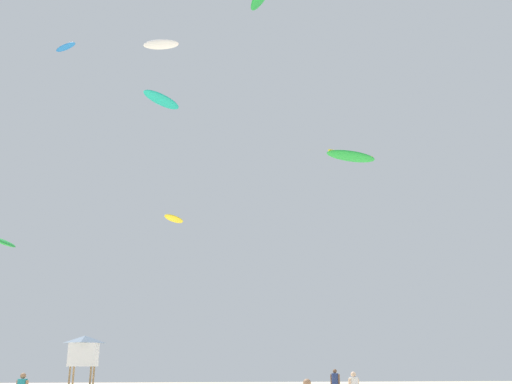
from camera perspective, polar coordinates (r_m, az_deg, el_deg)
The scene contains 8 objects.
person_right at distance 35.55m, azimuth 7.99°, elevation -18.44°, with size 0.51×0.40×1.78m.
lifeguard_tower at distance 46.26m, azimuth -16.95°, elevation -15.02°, with size 2.30×2.30×4.15m.
kite_aloft_0 at distance 52.62m, azimuth -9.49°, elevation 9.14°, with size 3.90×4.17×0.82m.
kite_aloft_2 at distance 36.29m, azimuth -9.55°, elevation 14.45°, with size 2.30×1.06×0.57m.
kite_aloft_4 at distance 39.72m, azimuth 9.55°, elevation 3.58°, with size 4.01×2.19×0.66m.
kite_aloft_5 at distance 37.20m, azimuth -24.11°, elevation -4.63°, with size 1.38×2.59×0.59m.
kite_aloft_6 at distance 41.24m, azimuth -8.27°, elevation -2.69°, with size 1.80×2.46×0.43m.
kite_aloft_7 at distance 48.24m, azimuth -18.63°, elevation 13.67°, with size 2.10×1.98×0.25m.
Camera 1 is at (-3.57, -11.87, 2.03)m, focal length 39.71 mm.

